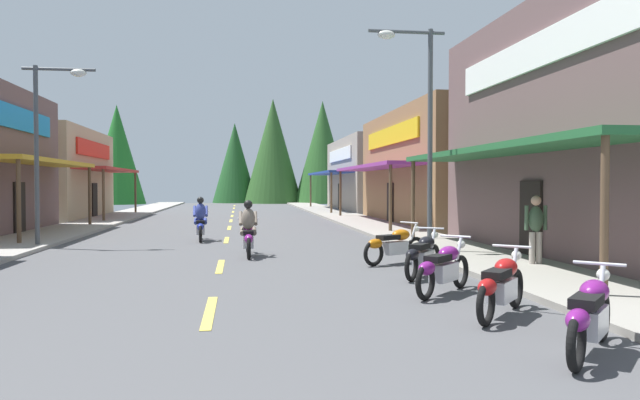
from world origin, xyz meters
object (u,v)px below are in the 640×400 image
Objects in this scene: streetlamp_right at (419,108)px; motorcycle_parked_right_2 at (443,268)px; streetlamp_left at (48,128)px; motorcycle_parked_right_1 at (501,285)px; motorcycle_parked_right_4 at (394,244)px; motorcycle_parked_right_0 at (590,314)px; rider_cruising_lead at (248,233)px; pedestrian_waiting at (536,226)px; motorcycle_parked_right_3 at (423,254)px; rider_cruising_trailing at (201,222)px.

streetlamp_right reaches higher than motorcycle_parked_right_2.
streetlamp_left is 15.18m from motorcycle_parked_right_1.
streetlamp_right is 7.04m from motorcycle_parked_right_2.
motorcycle_parked_right_0 is at bearing -119.21° from motorcycle_parked_right_4.
streetlamp_right is (10.97, -3.36, 0.37)m from streetlamp_left.
streetlamp_right is 2.98× the size of rider_cruising_lead.
motorcycle_parked_right_1 is 0.96× the size of pedestrian_waiting.
motorcycle_parked_right_1 is 5.98m from motorcycle_parked_right_4.
motorcycle_parked_right_0 is 10.78m from rider_cruising_lead.
motorcycle_parked_right_0 is 0.98× the size of motorcycle_parked_right_1.
motorcycle_parked_right_4 is (-0.06, 2.11, 0.00)m from motorcycle_parked_right_3.
streetlamp_left is 0.90× the size of streetlamp_right.
rider_cruising_lead is at bearing 66.13° from motorcycle_parked_right_1.
streetlamp_left is at bearing 80.34° from motorcycle_parked_right_0.
rider_cruising_trailing reaches higher than motorcycle_parked_right_2.
motorcycle_parked_right_1 is at bearing -160.90° from rider_cruising_trailing.
streetlamp_left is 3.23× the size of motorcycle_parked_right_3.
motorcycle_parked_right_1 is at bearing -120.03° from motorcycle_parked_right_4.
streetlamp_right reaches higher than pedestrian_waiting.
streetlamp_right is 4.22m from motorcycle_parked_right_4.
rider_cruising_trailing is (-5.24, 6.79, 0.17)m from motorcycle_parked_right_4.
motorcycle_parked_right_2 is at bearing -50.92° from pedestrian_waiting.
motorcycle_parked_right_4 is 8.58m from rider_cruising_trailing.
motorcycle_parked_right_3 is at bearing -36.15° from streetlamp_left.
motorcycle_parked_right_0 is (9.96, -13.13, -3.29)m from streetlamp_left.
motorcycle_parked_right_2 is 4.37m from pedestrian_waiting.
pedestrian_waiting is at bearing -38.04° from motorcycle_parked_right_3.
streetlamp_right reaches higher than rider_cruising_trailing.
streetlamp_left reaches higher than pedestrian_waiting.
rider_cruising_trailing is at bearing 69.23° from motorcycle_parked_right_2.
rider_cruising_lead is 4.99m from rider_cruising_trailing.
motorcycle_parked_right_1 is at bearing 46.64° from motorcycle_parked_right_0.
rider_cruising_trailing is (-5.30, 8.90, 0.17)m from motorcycle_parked_right_3.
motorcycle_parked_right_3 is at bearing -152.55° from rider_cruising_trailing.
motorcycle_parked_right_0 is 0.86× the size of motorcycle_parked_right_4.
motorcycle_parked_right_4 is at bearing 41.61° from motorcycle_parked_right_2.
rider_cruising_lead is at bearing -26.16° from streetlamp_left.
motorcycle_parked_right_0 is 7.37m from pedestrian_waiting.
motorcycle_parked_right_2 is 0.92× the size of pedestrian_waiting.
motorcycle_parked_right_3 is 0.83× the size of rider_cruising_trailing.
rider_cruising_lead is (-4.79, 0.32, -3.50)m from streetlamp_right.
motorcycle_parked_right_3 is 2.11m from motorcycle_parked_right_4.
rider_cruising_trailing reaches higher than motorcycle_parked_right_0.
motorcycle_parked_right_3 is (0.03, 3.87, 0.00)m from motorcycle_parked_right_1.
motorcycle_parked_right_3 is at bearing -118.65° from motorcycle_parked_right_4.
pedestrian_waiting is at bearing -26.34° from streetlamp_left.
streetlamp_left reaches higher than motorcycle_parked_right_3.
motorcycle_parked_right_2 and motorcycle_parked_right_4 have the same top height.
motorcycle_parked_right_0 is at bearing -159.57° from rider_cruising_lead.
motorcycle_parked_right_1 is 8.84m from rider_cruising_lead.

